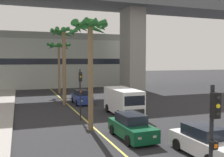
% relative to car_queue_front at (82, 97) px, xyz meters
% --- Properties ---
extents(lane_stripe_center, '(0.14, 56.00, 0.01)m').
position_rel_car_queue_front_xyz_m(lane_stripe_center, '(-1.62, -4.63, -0.72)').
color(lane_stripe_center, '#DBCC4C').
rests_on(lane_stripe_center, ground).
extents(pier_building_backdrop, '(28.60, 8.04, 9.79)m').
position_rel_car_queue_front_xyz_m(pier_building_backdrop, '(-1.62, 20.86, 4.11)').
color(pier_building_backdrop, '#ADB2A8').
rests_on(pier_building_backdrop, ground).
extents(car_queue_front, '(1.91, 4.14, 1.56)m').
position_rel_car_queue_front_xyz_m(car_queue_front, '(0.00, 0.00, 0.00)').
color(car_queue_front, navy).
rests_on(car_queue_front, ground).
extents(car_queue_second, '(1.89, 4.13, 1.56)m').
position_rel_car_queue_front_xyz_m(car_queue_second, '(-0.08, -14.02, 0.00)').
color(car_queue_second, '#0C4728').
rests_on(car_queue_second, ground).
extents(car_queue_third, '(1.91, 4.14, 1.56)m').
position_rel_car_queue_front_xyz_m(car_queue_third, '(2.22, -18.10, 0.00)').
color(car_queue_third, white).
rests_on(car_queue_third, ground).
extents(delivery_van, '(2.22, 5.28, 2.36)m').
position_rel_car_queue_front_xyz_m(delivery_van, '(2.10, -7.28, 0.57)').
color(delivery_van, white).
rests_on(delivery_van, ground).
extents(traffic_light_median_near, '(0.24, 0.37, 4.20)m').
position_rel_car_queue_front_xyz_m(traffic_light_median_near, '(-1.30, -22.66, 1.99)').
color(traffic_light_median_near, black).
rests_on(traffic_light_median_near, ground).
extents(traffic_light_median_far, '(0.24, 0.37, 4.20)m').
position_rel_car_queue_front_xyz_m(traffic_light_median_far, '(-2.02, -8.14, 1.99)').
color(traffic_light_median_far, black).
rests_on(traffic_light_median_far, ground).
extents(palm_tree_near_median, '(2.69, 2.74, 7.80)m').
position_rel_car_queue_front_xyz_m(palm_tree_near_median, '(-2.02, -11.29, 5.70)').
color(palm_tree_near_median, brown).
rests_on(palm_tree_near_median, ground).
extents(palm_tree_mid_median, '(3.53, 3.54, 7.57)m').
position_rel_car_queue_front_xyz_m(palm_tree_mid_median, '(-1.02, 10.26, 5.73)').
color(palm_tree_mid_median, brown).
rests_on(palm_tree_mid_median, ground).
extents(palm_tree_far_median, '(2.98, 3.09, 8.54)m').
position_rel_car_queue_front_xyz_m(palm_tree_far_median, '(-1.99, -0.24, 5.92)').
color(palm_tree_far_median, brown).
rests_on(palm_tree_far_median, ground).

